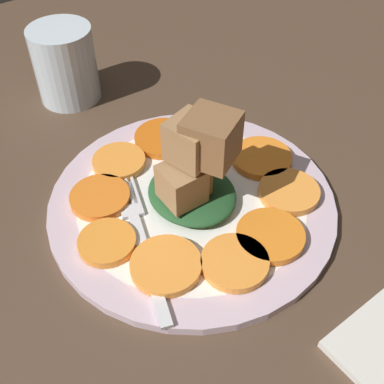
{
  "coord_description": "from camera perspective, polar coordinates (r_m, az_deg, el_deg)",
  "views": [
    {
      "loc": [
        27.91,
        -21.17,
        39.86
      ],
      "look_at": [
        0.0,
        0.0,
        4.1
      ],
      "focal_mm": 45.0,
      "sensor_mm": 36.0,
      "label": 1
    }
  ],
  "objects": [
    {
      "name": "table_slab",
      "position": [
        0.52,
        -0.0,
        -2.38
      ],
      "size": [
        120.0,
        120.0,
        2.0
      ],
      "primitive_type": "cube",
      "color": "#4C3828",
      "rests_on": "ground"
    },
    {
      "name": "carrot_slice_4",
      "position": [
        0.57,
        1.78,
        6.1
      ],
      "size": [
        6.44,
        6.44,
        0.83
      ],
      "primitive_type": "cylinder",
      "color": "orange",
      "rests_on": "plate"
    },
    {
      "name": "carrot_slice_3",
      "position": [
        0.55,
        8.38,
        3.95
      ],
      "size": [
        6.84,
        6.84,
        0.83
      ],
      "primitive_type": "cylinder",
      "color": "orange",
      "rests_on": "plate"
    },
    {
      "name": "carrot_slice_6",
      "position": [
        0.55,
        -8.64,
        3.6
      ],
      "size": [
        5.99,
        5.99,
        0.83
      ],
      "primitive_type": "cylinder",
      "color": "orange",
      "rests_on": "plate"
    },
    {
      "name": "carrot_slice_5",
      "position": [
        0.58,
        -3.37,
        6.4
      ],
      "size": [
        6.95,
        6.95,
        0.83
      ],
      "primitive_type": "cylinder",
      "color": "orange",
      "rests_on": "plate"
    },
    {
      "name": "fork",
      "position": [
        0.47,
        -6.24,
        -5.19
      ],
      "size": [
        19.01,
        8.25,
        0.4
      ],
      "rotation": [
        0.0,
        0.0,
        -0.35
      ],
      "color": "silver",
      "rests_on": "plate"
    },
    {
      "name": "plate",
      "position": [
        0.51,
        -0.0,
        -1.24
      ],
      "size": [
        30.27,
        30.27,
        1.05
      ],
      "color": "silver",
      "rests_on": "table_slab"
    },
    {
      "name": "carrot_slice_2",
      "position": [
        0.52,
        11.42,
        0.05
      ],
      "size": [
        6.47,
        6.47,
        0.83
      ],
      "primitive_type": "cylinder",
      "color": "#F9963A",
      "rests_on": "plate"
    },
    {
      "name": "carrot_slice_9",
      "position": [
        0.45,
        -3.1,
        -8.66
      ],
      "size": [
        6.68,
        6.68,
        0.83
      ],
      "primitive_type": "cylinder",
      "color": "orange",
      "rests_on": "plate"
    },
    {
      "name": "carrot_slice_1",
      "position": [
        0.48,
        9.26,
        -5.14
      ],
      "size": [
        6.72,
        6.72,
        0.83
      ],
      "primitive_type": "cylinder",
      "color": "orange",
      "rests_on": "plate"
    },
    {
      "name": "water_glass",
      "position": [
        0.67,
        -14.79,
        14.42
      ],
      "size": [
        8.1,
        8.1,
        9.82
      ],
      "color": "silver",
      "rests_on": "table_slab"
    },
    {
      "name": "carrot_slice_0",
      "position": [
        0.45,
        5.09,
        -8.3
      ],
      "size": [
        6.39,
        6.39,
        0.83
      ],
      "primitive_type": "cylinder",
      "color": "orange",
      "rests_on": "plate"
    },
    {
      "name": "carrot_slice_7",
      "position": [
        0.51,
        -10.85,
        -0.62
      ],
      "size": [
        6.32,
        6.32,
        0.83
      ],
      "primitive_type": "cylinder",
      "color": "orange",
      "rests_on": "plate"
    },
    {
      "name": "center_pile",
      "position": [
        0.47,
        0.34,
        2.79
      ],
      "size": [
        9.85,
        8.87,
        10.93
      ],
      "color": "#235128",
      "rests_on": "plate"
    },
    {
      "name": "carrot_slice_8",
      "position": [
        0.47,
        -10.26,
        -5.61
      ],
      "size": [
        5.63,
        5.63,
        0.83
      ],
      "primitive_type": "cylinder",
      "color": "orange",
      "rests_on": "plate"
    }
  ]
}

